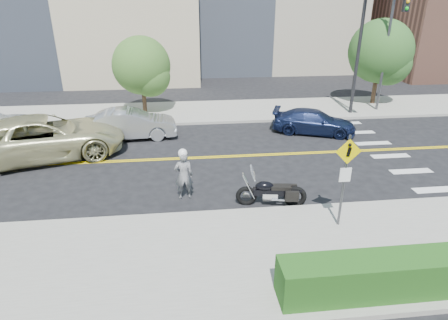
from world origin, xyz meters
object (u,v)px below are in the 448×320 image
Objects in this scene: pedestrian_sign at (345,173)px; motorcyclist at (184,174)px; motorcycle at (272,186)px; parked_car_blue at (314,122)px; suv at (44,137)px; parked_car_silver at (130,124)px.

pedestrian_sign is 5.54m from motorcyclist.
motorcycle is at bearing 161.32° from motorcyclist.
parked_car_blue is (2.29, 9.14, -1.32)m from pedestrian_sign.
suv is (-11.07, 7.14, -0.98)m from pedestrian_sign.
suv is 1.60× the size of parked_car_blue.
parked_car_silver is 1.07× the size of parked_car_blue.
parked_car_silver is at bearing 109.23° from parked_car_blue.
suv is 13.51m from parked_car_blue.
suv is at bearing 147.17° from pedestrian_sign.
parked_car_blue is (4.06, 7.42, -0.09)m from motorcycle.
parked_car_silver is 9.79m from parked_car_blue.
suv is at bearing -39.55° from motorcyclist.
motorcycle is 9.57m from parked_car_silver.
motorcycle is 8.46m from parked_car_blue.
parked_car_silver is (-2.68, 6.82, -0.19)m from motorcyclist.
pedestrian_sign is 13.21m from suv.
pedestrian_sign is at bearing -139.75° from suv.
suv is 1.50× the size of parked_car_silver.
parked_car_blue is (13.36, 2.00, -0.34)m from suv.
motorcycle is at bearing 136.01° from pedestrian_sign.
motorcyclist is at bearing 153.43° from parked_car_blue.
motorcyclist is at bearing -163.16° from parked_car_silver.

